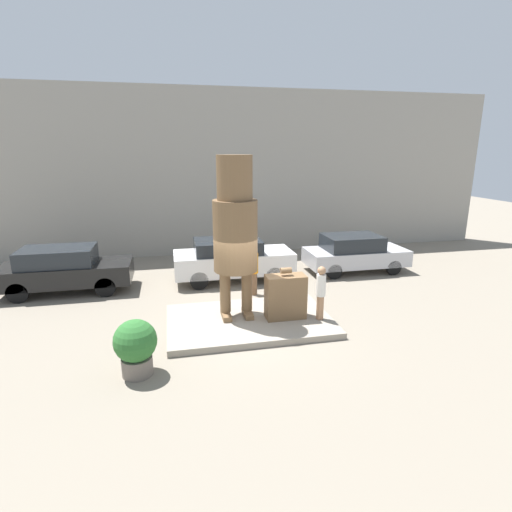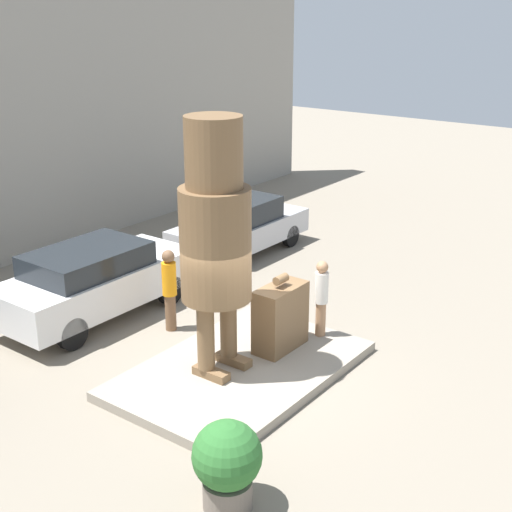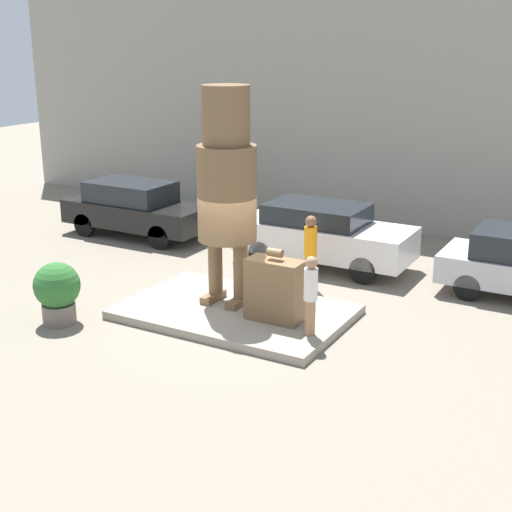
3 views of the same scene
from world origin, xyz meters
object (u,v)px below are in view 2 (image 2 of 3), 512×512
object	(u,v)px
giant_suitcase	(280,317)
tourist	(321,295)
planter_pot	(227,462)
parked_car_silver	(238,225)
statue_figure	(215,228)
parked_car_white	(95,280)
worker_hivis	(169,287)

from	to	relation	value
giant_suitcase	tourist	bearing A→B (deg)	-19.03
giant_suitcase	planter_pot	distance (m)	4.45
planter_pot	parked_car_silver	bearing A→B (deg)	37.42
statue_figure	giant_suitcase	xyz separation A→B (m)	(1.36, -0.42, -2.04)
statue_figure	planter_pot	world-z (taller)	statue_figure
giant_suitcase	planter_pot	world-z (taller)	giant_suitcase
giant_suitcase	parked_car_silver	bearing A→B (deg)	45.86
parked_car_white	parked_car_silver	xyz separation A→B (m)	(5.10, 0.10, -0.06)
parked_car_white	planter_pot	size ratio (longest dim) A/B	3.45
planter_pot	worker_hivis	xyz separation A→B (m)	(3.61, 4.45, 0.25)
tourist	planter_pot	world-z (taller)	tourist
tourist	worker_hivis	world-z (taller)	worker_hivis
tourist	worker_hivis	bearing A→B (deg)	115.27
worker_hivis	planter_pot	bearing A→B (deg)	-129.02
parked_car_white	parked_car_silver	distance (m)	5.10
planter_pot	worker_hivis	distance (m)	5.73
parked_car_white	planter_pot	distance (m)	6.94
giant_suitcase	parked_car_white	size ratio (longest dim) A/B	0.33
statue_figure	parked_car_silver	xyz separation A→B (m)	(5.59, 3.93, -2.07)
statue_figure	planter_pot	bearing A→B (deg)	-138.15
parked_car_silver	planter_pot	bearing A→B (deg)	-142.58
statue_figure	planter_pot	distance (m)	4.15
tourist	planter_pot	bearing A→B (deg)	-161.87
parked_car_silver	planter_pot	world-z (taller)	parked_car_silver
tourist	planter_pot	distance (m)	5.21
giant_suitcase	planter_pot	xyz separation A→B (m)	(-4.00, -1.94, -0.11)
statue_figure	parked_car_silver	bearing A→B (deg)	35.12
tourist	planter_pot	size ratio (longest dim) A/B	1.21
giant_suitcase	parked_car_white	distance (m)	4.34
statue_figure	worker_hivis	distance (m)	2.98
planter_pot	parked_car_white	bearing A→B (deg)	63.17
statue_figure	giant_suitcase	size ratio (longest dim) A/B	3.04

